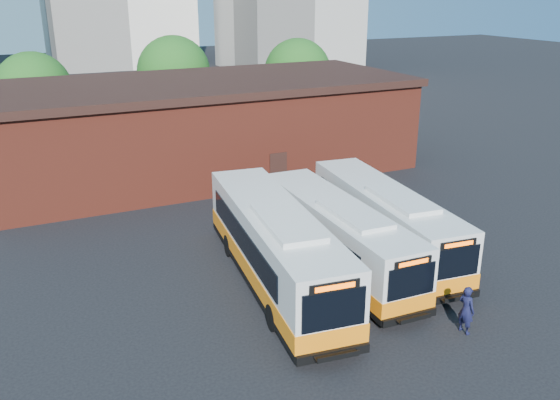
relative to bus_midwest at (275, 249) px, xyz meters
name	(u,v)px	position (x,y,z in m)	size (l,w,h in m)	color
ground	(354,292)	(2.68, -2.21, -1.64)	(220.00, 220.00, 0.00)	black
bus_midwest	(275,249)	(0.00, 0.00, 0.00)	(4.29, 13.48, 3.62)	silver
bus_mideast	(337,237)	(3.29, 0.29, -0.17)	(2.84, 12.02, 3.25)	silver
bus_east	(385,222)	(6.30, 0.86, -0.14)	(3.74, 12.32, 3.31)	silver
transit_worker	(466,310)	(4.81, -6.64, -0.68)	(0.70, 0.46, 1.92)	black
depot_building	(203,125)	(2.68, 17.79, 1.61)	(28.60, 12.60, 6.40)	maroon
tree_west	(34,90)	(-7.32, 29.79, 3.00)	(6.00, 6.00, 7.65)	#382314
tree_mid	(174,72)	(4.68, 31.79, 3.44)	(6.56, 6.56, 8.36)	#382314
tree_east	(298,72)	(15.68, 28.79, 3.19)	(6.24, 6.24, 7.96)	#382314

